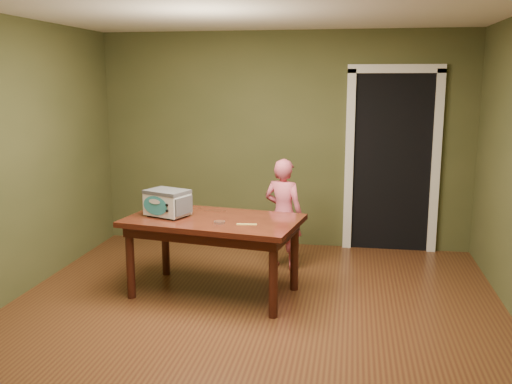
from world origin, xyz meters
TOP-DOWN VIEW (x-y plane):
  - floor at (0.00, 0.00)m, footprint 5.00×5.00m
  - room_shell at (0.00, 0.00)m, footprint 4.52×5.02m
  - doorway at (1.30, 2.78)m, footprint 1.10×0.66m
  - dining_table at (-0.44, 0.69)m, footprint 1.72×1.14m
  - toy_oven at (-0.88, 0.69)m, footprint 0.47×0.40m
  - baking_pan at (-0.33, 0.50)m, footprint 0.10×0.10m
  - spatula at (-0.08, 0.49)m, footprint 0.18×0.04m
  - child at (0.12, 1.57)m, footprint 0.51×0.41m

SIDE VIEW (x-z plane):
  - floor at x=0.00m, z-range 0.00..0.00m
  - child at x=0.12m, z-range 0.00..1.21m
  - dining_table at x=-0.44m, z-range 0.28..1.03m
  - spatula at x=-0.08m, z-range 0.75..0.76m
  - baking_pan at x=-0.33m, z-range 0.75..0.77m
  - toy_oven at x=-0.88m, z-range 0.76..1.01m
  - doorway at x=1.30m, z-range -0.07..2.18m
  - room_shell at x=0.00m, z-range 0.40..3.01m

